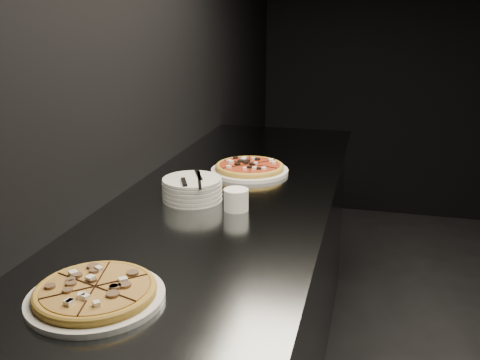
% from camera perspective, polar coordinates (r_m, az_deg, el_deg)
% --- Properties ---
extents(wall_left, '(0.02, 5.00, 2.80)m').
position_cam_1_polar(wall_left, '(1.91, -12.83, 12.85)').
color(wall_left, black).
rests_on(wall_left, floor).
extents(counter, '(0.74, 2.44, 0.92)m').
position_cam_1_polar(counter, '(2.07, -1.56, -13.94)').
color(counter, slate).
rests_on(counter, floor).
extents(pizza_mushroom, '(0.34, 0.34, 0.04)m').
position_cam_1_polar(pizza_mushroom, '(1.26, -15.14, -11.56)').
color(pizza_mushroom, white).
rests_on(pizza_mushroom, counter).
extents(pizza_tomato, '(0.34, 0.34, 0.04)m').
position_cam_1_polar(pizza_tomato, '(2.16, 1.04, 1.29)').
color(pizza_tomato, white).
rests_on(pizza_tomato, counter).
extents(plate_stack, '(0.20, 0.20, 0.08)m').
position_cam_1_polar(plate_stack, '(1.85, -5.12, -0.96)').
color(plate_stack, white).
rests_on(plate_stack, counter).
extents(cutlery, '(0.08, 0.21, 0.01)m').
position_cam_1_polar(cutlery, '(1.82, -5.07, 0.08)').
color(cutlery, '#B2B4BA').
rests_on(cutlery, plate_stack).
extents(ramekin, '(0.08, 0.08, 0.07)m').
position_cam_1_polar(ramekin, '(1.74, -0.42, -2.04)').
color(ramekin, white).
rests_on(ramekin, counter).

